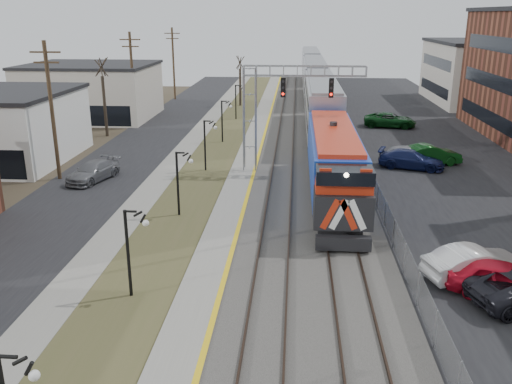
# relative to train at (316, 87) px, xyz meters

# --- Properties ---
(street_west) EXTENTS (7.00, 120.00, 0.04)m
(street_west) POSITION_rel_train_xyz_m (-17.00, -22.32, -2.90)
(street_west) COLOR black
(street_west) RESTS_ON ground
(sidewalk) EXTENTS (2.00, 120.00, 0.08)m
(sidewalk) POSITION_rel_train_xyz_m (-12.50, -22.32, -2.88)
(sidewalk) COLOR gray
(sidewalk) RESTS_ON ground
(grass_median) EXTENTS (4.00, 120.00, 0.06)m
(grass_median) POSITION_rel_train_xyz_m (-9.50, -22.32, -2.89)
(grass_median) COLOR #464726
(grass_median) RESTS_ON ground
(platform) EXTENTS (2.00, 120.00, 0.24)m
(platform) POSITION_rel_train_xyz_m (-6.50, -22.32, -2.80)
(platform) COLOR gray
(platform) RESTS_ON ground
(ballast_bed) EXTENTS (8.00, 120.00, 0.20)m
(ballast_bed) POSITION_rel_train_xyz_m (-1.50, -22.32, -2.82)
(ballast_bed) COLOR #595651
(ballast_bed) RESTS_ON ground
(parking_lot) EXTENTS (16.00, 120.00, 0.04)m
(parking_lot) POSITION_rel_train_xyz_m (10.50, -22.32, -2.90)
(parking_lot) COLOR black
(parking_lot) RESTS_ON ground
(platform_edge) EXTENTS (0.24, 120.00, 0.01)m
(platform_edge) POSITION_rel_train_xyz_m (-5.62, -22.32, -2.67)
(platform_edge) COLOR gold
(platform_edge) RESTS_ON platform
(track_near) EXTENTS (1.58, 120.00, 0.15)m
(track_near) POSITION_rel_train_xyz_m (-3.50, -22.32, -2.64)
(track_near) COLOR #2D2119
(track_near) RESTS_ON ballast_bed
(track_far) EXTENTS (1.58, 120.00, 0.15)m
(track_far) POSITION_rel_train_xyz_m (-0.00, -22.32, -2.64)
(track_far) COLOR #2D2119
(track_far) RESTS_ON ballast_bed
(train) EXTENTS (3.00, 85.85, 5.33)m
(train) POSITION_rel_train_xyz_m (0.00, 0.00, 0.00)
(train) COLOR #163EB7
(train) RESTS_ON ground
(signal_gantry) EXTENTS (9.00, 1.07, 8.15)m
(signal_gantry) POSITION_rel_train_xyz_m (-4.28, -29.33, 2.67)
(signal_gantry) COLOR gray
(signal_gantry) RESTS_ON ground
(lampposts) EXTENTS (0.14, 62.14, 4.00)m
(lampposts) POSITION_rel_train_xyz_m (-9.50, -39.03, -0.92)
(lampposts) COLOR black
(lampposts) RESTS_ON ground
(utility_poles) EXTENTS (0.28, 80.28, 10.00)m
(utility_poles) POSITION_rel_train_xyz_m (-20.00, -32.32, 2.08)
(utility_poles) COLOR #4C3823
(utility_poles) RESTS_ON ground
(fence) EXTENTS (0.04, 120.00, 1.60)m
(fence) POSITION_rel_train_xyz_m (2.70, -22.32, -2.12)
(fence) COLOR gray
(fence) RESTS_ON ground
(bare_trees) EXTENTS (12.30, 42.30, 5.95)m
(bare_trees) POSITION_rel_train_xyz_m (-18.16, -18.41, -0.22)
(bare_trees) COLOR #382D23
(bare_trees) RESTS_ON ground
(car_lot_a) EXTENTS (4.98, 3.09, 1.58)m
(car_lot_a) POSITION_rel_train_xyz_m (6.51, -48.14, -2.13)
(car_lot_a) COLOR #B20D20
(car_lot_a) RESTS_ON ground
(car_lot_b) EXTENTS (5.08, 3.12, 1.58)m
(car_lot_b) POSITION_rel_train_xyz_m (5.82, -46.68, -2.13)
(car_lot_b) COLOR silver
(car_lot_b) RESTS_ON ground
(car_lot_d) EXTENTS (5.47, 3.52, 1.47)m
(car_lot_d) POSITION_rel_train_xyz_m (6.68, -27.54, -2.18)
(car_lot_d) COLOR #151E4C
(car_lot_d) RESTS_ON ground
(car_lot_e) EXTENTS (4.97, 3.31, 1.57)m
(car_lot_e) POSITION_rel_train_xyz_m (6.67, -26.11, -2.13)
(car_lot_e) COLOR gray
(car_lot_e) RESTS_ON ground
(car_lot_f) EXTENTS (5.26, 2.98, 1.64)m
(car_lot_f) POSITION_rel_train_xyz_m (8.39, -26.30, -2.10)
(car_lot_f) COLOR #0B3A10
(car_lot_f) RESTS_ON ground
(car_street_b) EXTENTS (3.30, 5.21, 1.41)m
(car_street_b) POSITION_rel_train_xyz_m (-17.29, -32.60, -2.22)
(car_street_b) COLOR slate
(car_street_b) RESTS_ON ground
(car_lot_g) EXTENTS (5.88, 3.38, 1.54)m
(car_lot_g) POSITION_rel_train_xyz_m (7.68, -10.77, -2.15)
(car_lot_g) COLOR #0C4015
(car_lot_g) RESTS_ON ground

